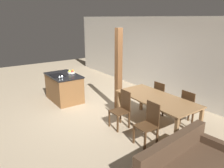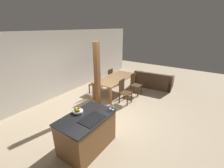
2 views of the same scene
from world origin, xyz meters
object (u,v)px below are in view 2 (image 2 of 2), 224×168
kitchen_island (87,132)px  timber_post (97,77)px  dining_table (115,79)px  dining_chair_far_right (108,78)px  fruit_bowl (78,111)px  dining_chair_near_right (135,84)px  dining_chair_near_left (124,91)px  wine_glass_middle (110,105)px  dining_chair_far_left (96,84)px  wine_glass_near (113,106)px  couch (154,81)px

kitchen_island → timber_post: size_ratio=0.56×
dining_table → dining_chair_far_right: bearing=56.3°
fruit_bowl → dining_chair_near_right: size_ratio=0.27×
kitchen_island → dining_chair_near_left: dining_chair_near_left is taller
kitchen_island → timber_post: 2.08m
wine_glass_middle → timber_post: bearing=50.4°
dining_chair_far_left → dining_chair_near_right: bearing=123.7°
wine_glass_near → dining_chair_near_right: 3.07m
dining_table → couch: 2.18m
fruit_bowl → dining_chair_far_right: size_ratio=0.27×
wine_glass_middle → dining_table: (2.45, 1.42, -0.32)m
dining_chair_far_left → couch: dining_chair_far_left is taller
wine_glass_middle → dining_table: wine_glass_middle is taller
fruit_bowl → timber_post: size_ratio=0.10×
kitchen_island → fruit_bowl: size_ratio=5.34×
dining_chair_far_right → kitchen_island: bearing=27.8°
wine_glass_near → dining_table: bearing=31.6°
wine_glass_near → wine_glass_middle: size_ratio=1.00×
dining_chair_near_right → timber_post: (-1.86, 0.57, 0.71)m
dining_chair_near_right → kitchen_island: bearing=-173.0°
kitchen_island → dining_chair_near_right: size_ratio=1.42×
dining_table → dining_chair_near_left: (-0.47, -0.71, -0.20)m
couch → dining_table: bearing=53.5°
fruit_bowl → dining_chair_far_left: size_ratio=0.27×
timber_post → fruit_bowl: bearing=-156.2°
dining_chair_far_right → wine_glass_near: bearing=37.1°
dining_chair_far_left → dining_table: bearing=123.7°
dining_chair_far_right → timber_post: 2.17m
kitchen_island → dining_chair_near_left: 2.61m
kitchen_island → fruit_bowl: 0.57m
dining_chair_far_right → timber_post: (-1.86, -0.85, 0.71)m
wine_glass_middle → couch: bearing=4.4°
dining_chair_near_right → couch: bearing=-15.8°
kitchen_island → dining_chair_far_right: size_ratio=1.42×
fruit_bowl → couch: size_ratio=0.13×
dining_chair_near_left → dining_chair_far_right: size_ratio=1.00×
dining_chair_near_left → couch: dining_chair_near_left is taller
wine_glass_near → dining_chair_far_left: wine_glass_near is taller
dining_chair_far_right → couch: size_ratio=0.50×
dining_table → kitchen_island: bearing=-159.4°
dining_table → dining_chair_far_right: dining_chair_far_right is taller
dining_chair_near_right → fruit_bowl: bearing=-177.5°
dining_chair_far_right → couch: dining_chair_far_right is taller
fruit_bowl → dining_chair_far_left: 3.03m
dining_chair_near_right → dining_chair_far_left: (-0.95, 1.42, 0.00)m
fruit_bowl → dining_chair_far_right: 3.86m
wine_glass_near → dining_chair_near_right: wine_glass_near is taller
wine_glass_near → wine_glass_middle: bearing=90.0°
wine_glass_near → dining_table: wine_glass_near is taller
fruit_bowl → couch: (4.86, -0.23, -0.67)m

